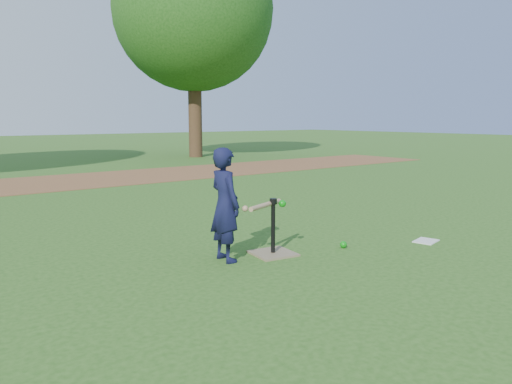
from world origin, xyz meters
TOP-DOWN VIEW (x-y plane):
  - ground at (0.00, 0.00)m, footprint 80.00×80.00m
  - dirt_strip at (0.00, 7.50)m, footprint 24.00×3.00m
  - child at (-0.40, -0.03)m, footprint 0.31×0.45m
  - wiffle_ball_ground at (0.94, -0.45)m, footprint 0.08×0.08m
  - clipboard at (1.95, -0.85)m, footprint 0.34×0.29m
  - batting_tee at (0.14, -0.16)m, footprint 0.49×0.49m
  - swing_action at (0.03, -0.19)m, footprint 0.62×0.27m
  - tree_right at (6.50, 12.00)m, footprint 5.80×5.80m

SIDE VIEW (x-z plane):
  - ground at x=0.00m, z-range 0.00..0.00m
  - dirt_strip at x=0.00m, z-range 0.00..0.01m
  - clipboard at x=1.95m, z-range 0.00..0.01m
  - wiffle_ball_ground at x=0.94m, z-range 0.00..0.08m
  - batting_tee at x=0.14m, z-range -0.20..0.42m
  - swing_action at x=0.03m, z-range 0.52..0.60m
  - child at x=-0.40m, z-range 0.00..1.17m
  - tree_right at x=6.50m, z-range 1.19..9.39m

